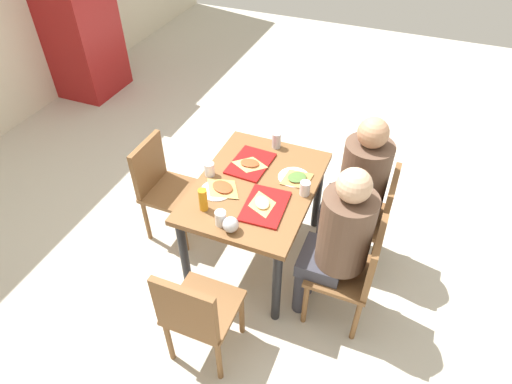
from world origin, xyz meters
TOP-DOWN VIEW (x-y plane):
  - ground_plane at (0.00, 0.00)m, footprint 10.00×10.00m
  - main_table at (0.00, 0.00)m, footprint 1.08×0.80m
  - chair_near_left at (-0.27, -0.78)m, footprint 0.40×0.40m
  - chair_near_right at (0.27, -0.78)m, footprint 0.40×0.40m
  - chair_far_side at (0.00, 0.78)m, footprint 0.40×0.40m
  - chair_left_end at (-0.93, 0.00)m, footprint 0.40×0.40m
  - person_in_red at (-0.27, -0.64)m, footprint 0.32×0.42m
  - person_in_brown_jacket at (0.27, -0.64)m, footprint 0.32×0.42m
  - tray_red_near at (-0.19, -0.14)m, footprint 0.37×0.28m
  - tray_red_far at (0.19, 0.12)m, footprint 0.37×0.28m
  - paper_plate_center at (-0.16, 0.22)m, footprint 0.22×0.22m
  - paper_plate_near_edge at (0.16, -0.22)m, footprint 0.22×0.22m
  - pizza_slice_a at (-0.19, -0.12)m, footprint 0.23×0.21m
  - pizza_slice_b at (0.17, 0.12)m, footprint 0.16×0.21m
  - pizza_slice_c at (-0.13, 0.19)m, footprint 0.23×0.26m
  - pizza_slice_d at (0.15, -0.25)m, footprint 0.25×0.25m
  - plastic_cup_a at (-0.03, 0.34)m, footprint 0.07×0.07m
  - plastic_cup_b at (0.03, -0.34)m, footprint 0.07×0.07m
  - plastic_cup_c at (-0.43, 0.06)m, footprint 0.07×0.07m
  - soda_can at (0.46, 0.02)m, footprint 0.07×0.07m
  - condiment_bottle at (-0.35, 0.22)m, footprint 0.06×0.06m
  - foil_bundle at (-0.46, -0.02)m, footprint 0.10×0.10m
  - drink_fridge at (1.74, 2.85)m, footprint 0.70×0.60m

SIDE VIEW (x-z plane):
  - ground_plane at x=0.00m, z-range -0.02..0.00m
  - chair_near_left at x=-0.27m, z-range 0.07..0.90m
  - chair_near_right at x=0.27m, z-range 0.07..0.90m
  - chair_far_side at x=0.00m, z-range 0.07..0.90m
  - chair_left_end at x=-0.93m, z-range 0.07..0.90m
  - main_table at x=0.00m, z-range 0.26..0.98m
  - paper_plate_center at x=-0.16m, z-range 0.72..0.73m
  - paper_plate_near_edge at x=0.16m, z-range 0.72..0.73m
  - person_in_red at x=-0.27m, z-range 0.11..1.35m
  - person_in_brown_jacket at x=0.27m, z-range 0.11..1.35m
  - tray_red_near at x=-0.19m, z-range 0.72..0.74m
  - tray_red_far at x=0.19m, z-range 0.72..0.74m
  - pizza_slice_c at x=-0.13m, z-range 0.73..0.75m
  - pizza_slice_d at x=0.15m, z-range 0.73..0.75m
  - pizza_slice_a at x=-0.19m, z-range 0.74..0.76m
  - pizza_slice_b at x=0.17m, z-range 0.74..0.76m
  - plastic_cup_a at x=-0.03m, z-range 0.72..0.82m
  - plastic_cup_b at x=0.03m, z-range 0.72..0.82m
  - plastic_cup_c at x=-0.43m, z-range 0.72..0.82m
  - foil_bundle at x=-0.46m, z-range 0.72..0.82m
  - soda_can at x=0.46m, z-range 0.72..0.84m
  - condiment_bottle at x=-0.35m, z-range 0.72..0.88m
  - drink_fridge at x=1.74m, z-range 0.00..1.90m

